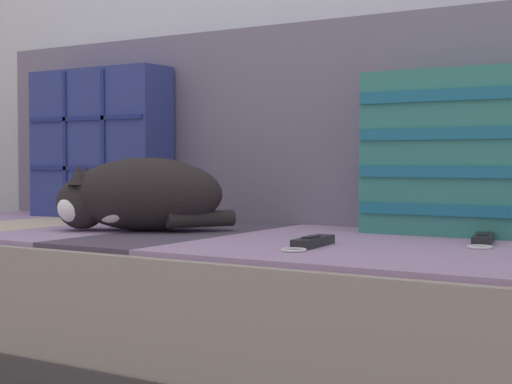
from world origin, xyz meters
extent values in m
cube|color=#3D3838|center=(0.00, 0.12, 0.08)|extent=(1.91, 0.86, 0.16)
cube|color=gray|center=(0.00, 0.12, 0.27)|extent=(1.88, 0.84, 0.22)
cube|color=tan|center=(-0.51, 0.10, 0.39)|extent=(0.26, 0.76, 0.01)
cube|color=gray|center=(-0.26, 0.10, 0.39)|extent=(0.26, 0.76, 0.01)
cube|color=#423847|center=(0.00, 0.10, 0.39)|extent=(0.26, 0.76, 0.01)
cube|color=gray|center=(0.26, 0.10, 0.39)|extent=(0.26, 0.76, 0.01)
cube|color=gray|center=(0.51, 0.10, 0.39)|extent=(0.26, 0.76, 0.01)
cube|color=slate|center=(0.00, 0.48, 0.66)|extent=(1.88, 0.14, 0.53)
cube|color=navy|center=(-0.51, 0.34, 0.61)|extent=(0.45, 0.13, 0.44)
cube|color=navy|center=(-0.51, 0.27, 0.54)|extent=(0.43, 0.01, 0.01)
cube|color=navy|center=(-0.58, 0.27, 0.61)|extent=(0.01, 0.01, 0.42)
cube|color=navy|center=(-0.51, 0.27, 0.68)|extent=(0.43, 0.01, 0.01)
cube|color=navy|center=(-0.43, 0.27, 0.61)|extent=(0.01, 0.01, 0.42)
cube|color=#337A70|center=(0.58, 0.34, 0.58)|extent=(0.46, 0.13, 0.37)
cube|color=#1E667F|center=(0.58, 0.27, 0.45)|extent=(0.45, 0.01, 0.03)
cube|color=#1E667F|center=(0.58, 0.27, 0.54)|extent=(0.45, 0.01, 0.03)
cube|color=#1E667F|center=(0.58, 0.27, 0.62)|extent=(0.45, 0.01, 0.03)
cube|color=#1E667F|center=(0.58, 0.27, 0.70)|extent=(0.45, 0.01, 0.03)
ellipsoid|color=black|center=(-0.10, 0.06, 0.48)|extent=(0.41, 0.33, 0.18)
sphere|color=black|center=(-0.24, -0.02, 0.46)|extent=(0.12, 0.12, 0.12)
sphere|color=white|center=(-0.24, -0.05, 0.45)|extent=(0.07, 0.07, 0.07)
ellipsoid|color=white|center=(-0.15, -0.02, 0.45)|extent=(0.11, 0.05, 0.08)
cylinder|color=black|center=(0.03, 0.10, 0.42)|extent=(0.12, 0.16, 0.04)
cone|color=black|center=(-0.22, -0.05, 0.53)|extent=(0.05, 0.05, 0.05)
cone|color=black|center=(-0.25, 0.01, 0.53)|extent=(0.05, 0.05, 0.05)
cube|color=black|center=(0.40, -0.04, 0.40)|extent=(0.05, 0.14, 0.02)
cube|color=black|center=(0.40, -0.05, 0.41)|extent=(0.02, 0.05, 0.00)
cube|color=black|center=(0.39, 0.03, 0.40)|extent=(0.03, 0.01, 0.02)
torus|color=silver|center=(0.40, -0.13, 0.39)|extent=(0.05, 0.05, 0.01)
cube|color=black|center=(0.66, 0.19, 0.40)|extent=(0.06, 0.15, 0.02)
cube|color=black|center=(0.67, 0.18, 0.41)|extent=(0.03, 0.05, 0.00)
cube|color=black|center=(0.65, 0.26, 0.40)|extent=(0.03, 0.01, 0.02)
torus|color=silver|center=(0.68, 0.10, 0.39)|extent=(0.06, 0.06, 0.01)
camera|label=1|loc=(1.10, -1.40, 0.56)|focal=55.00mm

